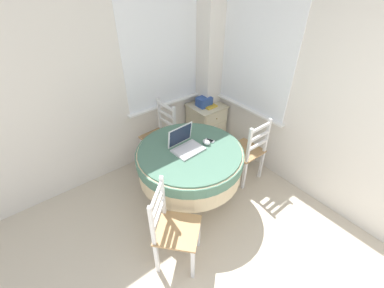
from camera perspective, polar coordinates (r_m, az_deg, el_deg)
The scene contains 11 objects.
corner_room_shell at distance 2.67m, azimuth 6.48°, elevation 9.96°, with size 4.33×4.97×2.55m.
round_dining_table at distance 2.90m, azimuth -0.50°, elevation -3.74°, with size 1.19×1.19×0.74m.
laptop at distance 2.79m, azimuth -1.48°, elevation -0.13°, with size 0.34×0.29×0.25m.
computer_mouse at distance 2.88m, azimuth 3.21°, elevation 0.44°, with size 0.07×0.10×0.05m.
cell_phone at distance 2.94m, azimuth 3.93°, elevation 0.76°, with size 0.09×0.12×0.01m.
dining_chair_near_back_window at distance 3.58m, azimuth -7.00°, elevation 1.76°, with size 0.42×0.42×0.92m.
dining_chair_near_right_window at distance 3.35m, azimuth 12.29°, elevation -1.62°, with size 0.39×0.39×0.92m.
dining_chair_camera_near at distance 2.46m, azimuth -4.24°, elevation -18.34°, with size 0.55×0.55×0.92m.
corner_cabinet at distance 4.04m, azimuth 3.15°, elevation 4.42°, with size 0.48×0.48×0.66m.
storage_box at distance 3.83m, azimuth 2.71°, elevation 9.40°, with size 0.20×0.17×0.13m.
book_on_cabinet at distance 3.86m, azimuth 3.60°, elevation 8.64°, with size 0.18×0.23×0.02m.
Camera 1 is at (-0.50, 0.29, 2.44)m, focal length 24.00 mm.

